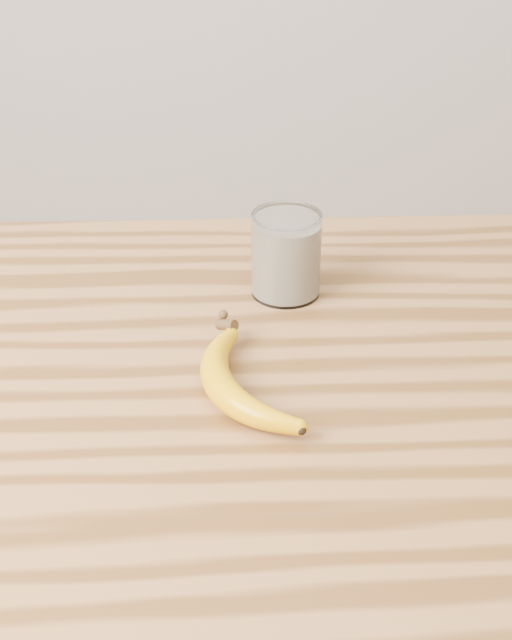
{
  "coord_description": "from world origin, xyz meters",
  "views": [
    {
      "loc": [
        -0.04,
        -0.85,
        1.47
      ],
      "look_at": [
        -0.0,
        0.05,
        0.93
      ],
      "focal_mm": 50.0,
      "sensor_mm": 36.0,
      "label": 1
    }
  ],
  "objects": [
    {
      "name": "table",
      "position": [
        0.0,
        0.0,
        0.77
      ],
      "size": [
        1.2,
        0.8,
        0.9
      ],
      "color": "olive",
      "rests_on": "ground"
    },
    {
      "name": "banana",
      "position": [
        -0.05,
        -0.07,
        0.92
      ],
      "size": [
        0.2,
        0.3,
        0.03
      ],
      "primitive_type": null,
      "rotation": [
        0.0,
        0.0,
        0.36
      ],
      "color": "#E7A305",
      "rests_on": "table"
    },
    {
      "name": "smoothie_glass",
      "position": [
        0.04,
        0.17,
        0.95
      ],
      "size": [
        0.09,
        0.09,
        0.11
      ],
      "color": "white",
      "rests_on": "table"
    }
  ]
}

